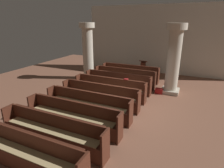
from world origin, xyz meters
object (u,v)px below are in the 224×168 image
Objects in this scene: pew_row_8 at (24,151)px; lectern at (143,70)px; pew_row_7 at (52,130)px; pew_row_1 at (124,76)px; pew_row_0 at (130,72)px; hymn_book at (126,79)px; kneeler_box_red at (159,91)px; pew_row_6 at (72,115)px; pew_row_2 at (118,81)px; pew_row_4 at (100,95)px; pillar_aisle_side at (174,58)px; pew_row_5 at (88,104)px; pew_row_3 at (110,87)px; pillar_far_side at (88,50)px.

pew_row_8 is 3.23× the size of lectern.
pew_row_1 is at bearing 90.00° from pew_row_7.
pew_row_0 is 7.85m from pew_row_8.
hymn_book reaches higher than pew_row_0.
pew_row_6 is at bearing -114.98° from kneeler_box_red.
kneeler_box_red is at bearing 72.12° from pew_row_8.
kneeler_box_red is at bearing 65.02° from pew_row_6.
pew_row_2 is 1.00× the size of pew_row_4.
pillar_aisle_side is at bearing 18.79° from pew_row_2.
pew_row_1 and pew_row_2 have the same top height.
hymn_book is at bearing 57.64° from pew_row_4.
pew_row_1 is at bearing 90.00° from pew_row_5.
pew_row_5 is at bearing -90.00° from pew_row_4.
pew_row_3 is 1.03× the size of pillar_far_side.
pillar_far_side reaches higher than pew_row_7.
pew_row_2 is at bearing -90.00° from pew_row_0.
pew_row_0 is 1.96m from pew_row_2.
pew_row_8 is (0.00, -1.96, 0.00)m from pew_row_6.
pew_row_3 reaches higher than kneeler_box_red.
hymn_book is (0.74, -2.75, 0.44)m from pew_row_0.
pew_row_5 is 6.03m from lectern.
pew_row_4 is at bearing 90.00° from pew_row_7.
pew_row_7 is at bearing -90.00° from pew_row_5.
kneeler_box_red is at bearing -143.03° from pillar_aisle_side.
pew_row_7 is 6.78m from pillar_far_side.
pew_row_2 is 1.00× the size of pew_row_5.
pew_row_0 and pew_row_7 have the same top height.
pillar_aisle_side reaches higher than kneeler_box_red.
pew_row_0 is at bearing 90.00° from pew_row_7.
kneeler_box_red is at bearing 44.30° from hymn_book.
pew_row_1 is 1.00× the size of pew_row_4.
pew_row_3 is 0.89m from hymn_book.
pew_row_8 is at bearing -90.00° from pew_row_2.
pew_row_7 is 3.23× the size of lectern.
pew_row_2 is at bearing 90.00° from pew_row_7.
pew_row_5 and pew_row_7 have the same top height.
pew_row_8 is at bearing -93.24° from lectern.
pew_row_2 is 3.08m from pillar_far_side.
pew_row_4 is at bearing -90.00° from pew_row_0.
pew_row_7 is at bearing -113.86° from pillar_aisle_side.
pew_row_5 is at bearing -59.26° from pillar_far_side.
pew_row_0 is at bearing -114.59° from lectern.
pew_row_4 is at bearing -132.06° from pillar_aisle_side.
kneeler_box_red is (2.06, 1.48, -0.38)m from pew_row_3.
pillar_aisle_side is (2.55, 4.79, 1.26)m from pew_row_6.
hymn_book is at bearing -137.54° from pillar_aisle_side.
pew_row_4 is 3.23× the size of lectern.
pew_row_1 is 2.15m from lectern.
pew_row_5 is at bearing 90.00° from pew_row_6.
pew_row_3 is at bearing 90.00° from pew_row_5.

